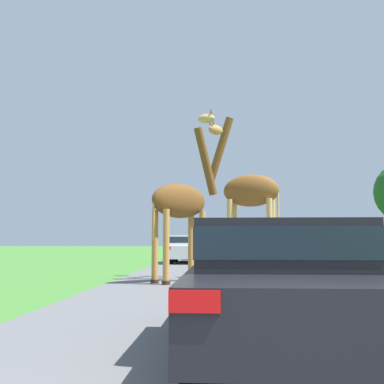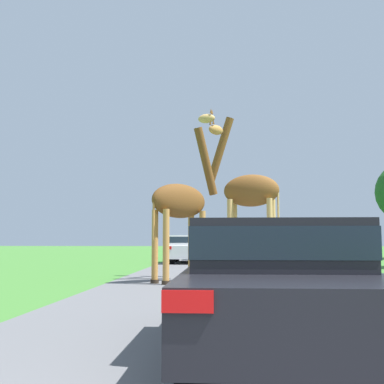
{
  "view_description": "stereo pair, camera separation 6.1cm",
  "coord_description": "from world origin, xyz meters",
  "views": [
    {
      "loc": [
        -0.65,
        -1.83,
        1.2
      ],
      "look_at": [
        -1.49,
        11.61,
        2.52
      ],
      "focal_mm": 45.0,
      "sensor_mm": 36.0,
      "label": 1
    },
    {
      "loc": [
        -0.59,
        -1.82,
        1.2
      ],
      "look_at": [
        -1.49,
        11.61,
        2.52
      ],
      "focal_mm": 45.0,
      "sensor_mm": 36.0,
      "label": 2
    }
  ],
  "objects": [
    {
      "name": "car_verge_right",
      "position": [
        -1.65,
        27.44,
        0.72
      ],
      "size": [
        1.91,
        4.18,
        1.35
      ],
      "color": "silver",
      "rests_on": "ground"
    },
    {
      "name": "car_far_ahead",
      "position": [
        2.81,
        25.28,
        0.71
      ],
      "size": [
        1.9,
        4.36,
        1.33
      ],
      "color": "maroon",
      "rests_on": "ground"
    },
    {
      "name": "giraffe_near_road",
      "position": [
        -1.76,
        11.69,
        2.19
      ],
      "size": [
        2.18,
        2.19,
        4.84
      ],
      "rotation": [
        0.0,
        0.0,
        -0.78
      ],
      "color": "#B77F3D",
      "rests_on": "ground"
    },
    {
      "name": "giraffe_companion",
      "position": [
        0.14,
        13.01,
        2.55
      ],
      "size": [
        2.6,
        1.09,
        5.37
      ],
      "rotation": [
        0.0,
        0.0,
        1.32
      ],
      "color": "tan",
      "rests_on": "ground"
    },
    {
      "name": "car_queue_right",
      "position": [
        -2.47,
        22.8,
        0.74
      ],
      "size": [
        1.87,
        4.15,
        1.39
      ],
      "color": "silver",
      "rests_on": "ground"
    },
    {
      "name": "road",
      "position": [
        0.0,
        30.0,
        0.0
      ],
      "size": [
        7.62,
        120.0,
        0.0
      ],
      "color": "#5B5B5E",
      "rests_on": "ground"
    },
    {
      "name": "car_lead_maroon",
      "position": [
        -0.04,
        3.69,
        0.75
      ],
      "size": [
        1.93,
        4.54,
        1.4
      ],
      "color": "black",
      "rests_on": "ground"
    },
    {
      "name": "car_queue_left",
      "position": [
        1.0,
        19.62,
        0.81
      ],
      "size": [
        1.72,
        4.02,
        1.54
      ],
      "color": "navy",
      "rests_on": "ground"
    }
  ]
}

